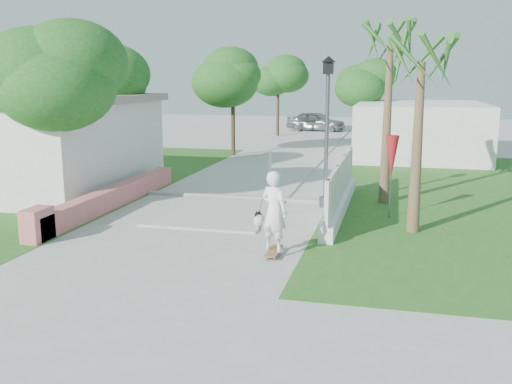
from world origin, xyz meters
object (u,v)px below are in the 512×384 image
(bollard, at_px, (270,163))
(parked_car, at_px, (316,121))
(patio_umbrella, at_px, (392,158))
(street_lamp, at_px, (327,126))
(dog, at_px, (259,220))
(skateboarder, at_px, (266,209))

(bollard, relative_size, parked_car, 0.26)
(patio_umbrella, distance_m, parked_car, 25.79)
(street_lamp, height_order, dog, street_lamp)
(parked_car, bearing_deg, patio_umbrella, -154.22)
(patio_umbrella, relative_size, dog, 3.75)
(parked_car, bearing_deg, bollard, -163.89)
(skateboarder, relative_size, dog, 4.48)
(dog, bearing_deg, skateboarder, -91.83)
(skateboarder, height_order, parked_car, skateboarder)
(dog, bearing_deg, street_lamp, 44.23)
(bollard, bearing_deg, street_lamp, -59.04)
(bollard, height_order, parked_car, parked_car)
(bollard, xyz_separation_m, dog, (1.37, -7.46, -0.34))
(dog, bearing_deg, parked_car, 73.33)
(patio_umbrella, height_order, parked_car, patio_umbrella)
(bollard, relative_size, skateboarder, 0.40)
(skateboarder, bearing_deg, patio_umbrella, -105.93)
(street_lamp, bearing_deg, skateboarder, -101.72)
(bollard, bearing_deg, dog, -79.62)
(patio_umbrella, xyz_separation_m, dog, (-3.23, -1.96, -1.45))
(dog, relative_size, parked_car, 0.15)
(street_lamp, distance_m, parked_car, 24.50)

